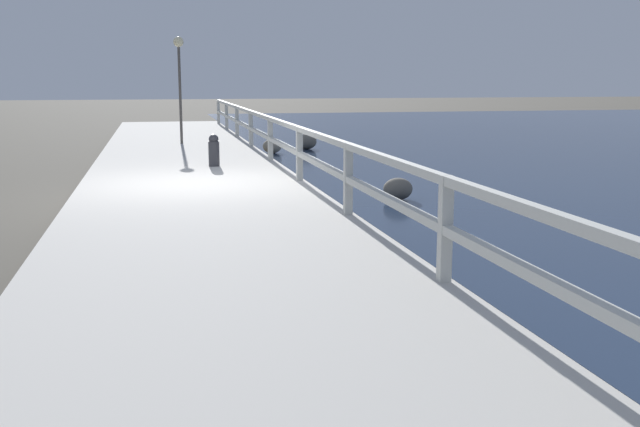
# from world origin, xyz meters

# --- Properties ---
(ground_plane) EXTENTS (120.00, 120.00, 0.00)m
(ground_plane) POSITION_xyz_m (0.00, 0.00, 0.00)
(ground_plane) COLOR #4C473D
(dock_walkway) EXTENTS (3.68, 36.00, 0.28)m
(dock_walkway) POSITION_xyz_m (0.00, 0.00, 0.14)
(dock_walkway) COLOR beige
(dock_walkway) RESTS_ON ground
(railing) EXTENTS (0.10, 32.50, 0.90)m
(railing) POSITION_xyz_m (1.74, 0.00, 0.90)
(railing) COLOR beige
(railing) RESTS_ON dock_walkway
(boulder_downstream) EXTENTS (0.48, 0.44, 0.36)m
(boulder_downstream) POSITION_xyz_m (3.25, -0.67, 0.18)
(boulder_downstream) COLOR #666056
(boulder_downstream) RESTS_ON ground
(boulder_far_strip) EXTENTS (0.50, 0.45, 0.38)m
(boulder_far_strip) POSITION_xyz_m (2.42, 7.42, 0.19)
(boulder_far_strip) COLOR gray
(boulder_far_strip) RESTS_ON ground
(boulder_upstream) EXTENTS (0.58, 0.52, 0.43)m
(boulder_upstream) POSITION_xyz_m (3.53, 8.34, 0.22)
(boulder_upstream) COLOR #666056
(boulder_upstream) RESTS_ON ground
(mooring_bollard) EXTENTS (0.21, 0.21, 0.62)m
(mooring_bollard) POSITION_xyz_m (0.50, 2.39, 0.59)
(mooring_bollard) COLOR #333338
(mooring_bollard) RESTS_ON dock_walkway
(dock_lamp) EXTENTS (0.27, 0.27, 2.74)m
(dock_lamp) POSITION_xyz_m (0.07, 7.71, 2.35)
(dock_lamp) COLOR #514C47
(dock_lamp) RESTS_ON dock_walkway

